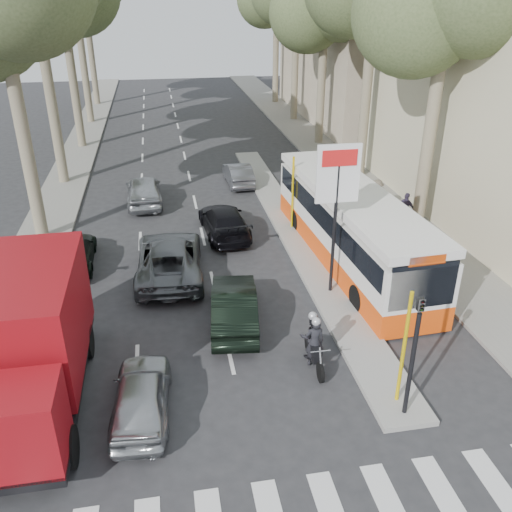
# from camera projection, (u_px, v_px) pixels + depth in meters

# --- Properties ---
(ground) EXTENTS (120.00, 120.00, 0.00)m
(ground) POSITION_uv_depth(u_px,v_px,m) (271.00, 393.00, 15.06)
(ground) COLOR #28282B
(ground) RESTS_ON ground
(sidewalk_right) EXTENTS (3.20, 70.00, 0.12)m
(sidewalk_right) POSITION_uv_depth(u_px,v_px,m) (318.00, 146.00, 38.46)
(sidewalk_right) COLOR gray
(sidewalk_right) RESTS_ON ground
(median_left) EXTENTS (2.40, 64.00, 0.12)m
(median_left) POSITION_uv_depth(u_px,v_px,m) (81.00, 146.00, 38.45)
(median_left) COLOR gray
(median_left) RESTS_ON ground
(traffic_island) EXTENTS (1.50, 26.00, 0.16)m
(traffic_island) POSITION_uv_depth(u_px,v_px,m) (292.00, 228.00, 25.24)
(traffic_island) COLOR gray
(traffic_island) RESTS_ON ground
(building_far) EXTENTS (11.00, 20.00, 16.00)m
(building_far) POSITION_uv_depth(u_px,v_px,m) (374.00, 18.00, 43.98)
(building_far) COLOR #B7A88E
(building_far) RESTS_ON ground
(billboard) EXTENTS (1.50, 12.10, 5.60)m
(billboard) POSITION_uv_depth(u_px,v_px,m) (336.00, 199.00, 18.34)
(billboard) COLOR yellow
(billboard) RESTS_ON ground
(traffic_light_island) EXTENTS (0.16, 0.41, 3.60)m
(traffic_light_island) POSITION_uv_depth(u_px,v_px,m) (416.00, 338.00, 13.15)
(traffic_light_island) COLOR black
(traffic_light_island) RESTS_ON ground
(silver_hatchback) EXTENTS (1.71, 3.74, 1.24)m
(silver_hatchback) POSITION_uv_depth(u_px,v_px,m) (141.00, 395.00, 14.06)
(silver_hatchback) COLOR #AFB3B8
(silver_hatchback) RESTS_ON ground
(dark_hatchback) EXTENTS (1.96, 4.34, 1.38)m
(dark_hatchback) POSITION_uv_depth(u_px,v_px,m) (234.00, 306.00, 17.91)
(dark_hatchback) COLOR black
(dark_hatchback) RESTS_ON ground
(queue_car_a) EXTENTS (2.73, 5.47, 1.49)m
(queue_car_a) POSITION_uv_depth(u_px,v_px,m) (169.00, 258.00, 20.96)
(queue_car_a) COLOR #54585D
(queue_car_a) RESTS_ON ground
(queue_car_b) EXTENTS (2.17, 4.66, 1.32)m
(queue_car_b) POSITION_uv_depth(u_px,v_px,m) (224.00, 221.00, 24.52)
(queue_car_b) COLOR black
(queue_car_b) RESTS_ON ground
(queue_car_c) EXTENTS (1.94, 4.46, 1.50)m
(queue_car_c) POSITION_uv_depth(u_px,v_px,m) (144.00, 190.00, 28.03)
(queue_car_c) COLOR #A5A9AD
(queue_car_c) RESTS_ON ground
(queue_car_d) EXTENTS (1.41, 3.75, 1.22)m
(queue_car_d) POSITION_uv_depth(u_px,v_px,m) (238.00, 174.00, 30.94)
(queue_car_d) COLOR #53555C
(queue_car_d) RESTS_ON ground
(queue_car_e) EXTENTS (1.76, 4.14, 1.19)m
(queue_car_e) POSITION_uv_depth(u_px,v_px,m) (72.00, 253.00, 21.72)
(queue_car_e) COLOR black
(queue_car_e) RESTS_ON ground
(red_truck) EXTENTS (2.61, 6.79, 3.62)m
(red_truck) POSITION_uv_depth(u_px,v_px,m) (27.00, 342.00, 14.00)
(red_truck) COLOR black
(red_truck) RESTS_ON ground
(city_bus) EXTENTS (3.15, 11.75, 3.06)m
(city_bus) POSITION_uv_depth(u_px,v_px,m) (350.00, 224.00, 21.76)
(city_bus) COLOR #F44B0D
(city_bus) RESTS_ON ground
(motorcycle) EXTENTS (0.72, 2.00, 1.70)m
(motorcycle) POSITION_uv_depth(u_px,v_px,m) (313.00, 340.00, 16.01)
(motorcycle) COLOR black
(motorcycle) RESTS_ON ground
(pedestrian_near) EXTENTS (0.87, 0.99, 1.54)m
(pedestrian_near) POSITION_uv_depth(u_px,v_px,m) (406.00, 209.00, 25.27)
(pedestrian_near) COLOR #413753
(pedestrian_near) RESTS_ON sidewalk_right
(pedestrian_far) EXTENTS (1.17, 1.13, 1.75)m
(pedestrian_far) POSITION_uv_depth(u_px,v_px,m) (376.00, 197.00, 26.40)
(pedestrian_far) COLOR #655B4C
(pedestrian_far) RESTS_ON sidewalk_right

